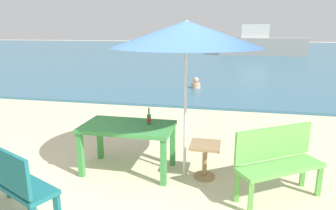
{
  "coord_description": "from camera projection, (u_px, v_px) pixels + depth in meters",
  "views": [
    {
      "loc": [
        1.05,
        -3.02,
        2.17
      ],
      "look_at": [
        -0.22,
        3.0,
        0.6
      ],
      "focal_mm": 31.36,
      "sensor_mm": 36.0,
      "label": 1
    }
  ],
  "objects": [
    {
      "name": "bench_green_left",
      "position": [
        278.0,
        159.0,
        3.83
      ],
      "size": [
        1.2,
        0.96,
        0.95
      ],
      "color": "#60B24C",
      "rests_on": "ground_plane"
    },
    {
      "name": "picnic_table_green",
      "position": [
        128.0,
        132.0,
        4.53
      ],
      "size": [
        1.4,
        0.8,
        0.76
      ],
      "color": "#3D8C42",
      "rests_on": "ground_plane"
    },
    {
      "name": "patio_umbrella",
      "position": [
        187.0,
        34.0,
        4.03
      ],
      "size": [
        2.1,
        2.1,
        2.3
      ],
      "color": "silver",
      "rests_on": "ground_plane"
    },
    {
      "name": "swimmer_person",
      "position": [
        196.0,
        84.0,
        10.93
      ],
      "size": [
        0.34,
        0.34,
        0.41
      ],
      "color": "tan",
      "rests_on": "sea_water"
    },
    {
      "name": "beer_bottle_amber",
      "position": [
        149.0,
        118.0,
        4.51
      ],
      "size": [
        0.07,
        0.07,
        0.26
      ],
      "color": "#2D662D",
      "rests_on": "picnic_table_green"
    },
    {
      "name": "side_table_wood",
      "position": [
        205.0,
        156.0,
        4.38
      ],
      "size": [
        0.44,
        0.44,
        0.54
      ],
      "color": "#9E7A51",
      "rests_on": "ground_plane"
    },
    {
      "name": "boat_barge",
      "position": [
        260.0,
        44.0,
        25.41
      ],
      "size": [
        7.15,
        1.95,
        2.6
      ],
      "color": "gray",
      "rests_on": "sea_water"
    },
    {
      "name": "sea_water",
      "position": [
        221.0,
        51.0,
        32.04
      ],
      "size": [
        120.0,
        50.0,
        0.08
      ],
      "primitive_type": "cube",
      "color": "#386B84",
      "rests_on": "ground_plane"
    },
    {
      "name": "bench_teal_center",
      "position": [
        10.0,
        178.0,
        3.34
      ],
      "size": [
        1.24,
        0.82,
        0.95
      ],
      "color": "#196066",
      "rests_on": "ground_plane"
    }
  ]
}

